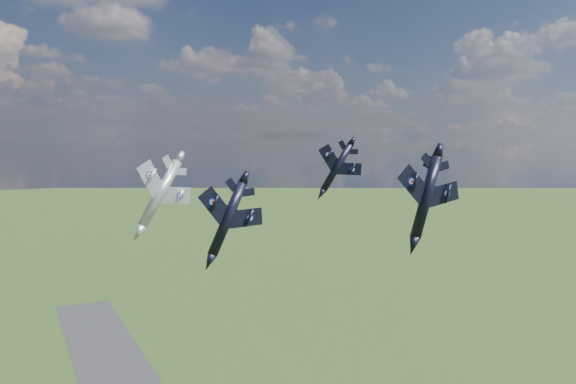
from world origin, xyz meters
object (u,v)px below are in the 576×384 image
jet_lead_navy (228,218)px  jet_high_navy (337,167)px  jet_left_silver (160,193)px  jet_right_navy (426,197)px

jet_lead_navy → jet_high_navy: bearing=30.9°
jet_high_navy → jet_left_silver: 38.54m
jet_lead_navy → jet_high_navy: 33.44m
jet_left_silver → jet_lead_navy: bearing=-55.2°
jet_lead_navy → jet_high_navy: jet_high_navy is taller
jet_high_navy → jet_left_silver: jet_high_navy is taller
jet_high_navy → jet_lead_navy: bearing=-129.1°
jet_lead_navy → jet_left_silver: (-8.49, 7.05, 3.60)m
jet_right_navy → jet_high_navy: jet_high_navy is taller
jet_right_navy → jet_high_navy: 34.52m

